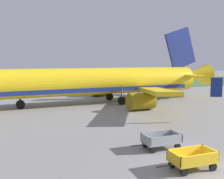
# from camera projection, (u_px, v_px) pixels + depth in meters

# --- Properties ---
(ground_plane) EXTENTS (220.00, 220.00, 0.00)m
(ground_plane) POSITION_uv_depth(u_px,v_px,m) (203.00, 171.00, 14.30)
(ground_plane) COLOR gray
(grass_strip) EXTENTS (220.00, 28.00, 0.06)m
(grass_strip) POSITION_uv_depth(u_px,v_px,m) (57.00, 85.00, 62.58)
(grass_strip) COLOR #3D7033
(grass_strip) RESTS_ON ground
(airplane) EXTENTS (37.62, 30.27, 11.34)m
(airplane) POSITION_uv_depth(u_px,v_px,m) (106.00, 82.00, 36.75)
(airplane) COLOR yellow
(airplane) RESTS_ON ground
(baggage_cart_nearest) EXTENTS (3.55, 1.41, 1.07)m
(baggage_cart_nearest) POSITION_uv_depth(u_px,v_px,m) (192.00, 159.00, 14.43)
(baggage_cart_nearest) COLOR gold
(baggage_cart_nearest) RESTS_ON ground
(baggage_cart_second_in_row) EXTENTS (3.55, 1.40, 1.07)m
(baggage_cart_second_in_row) POSITION_uv_depth(u_px,v_px,m) (161.00, 140.00, 17.80)
(baggage_cart_second_in_row) COLOR gray
(baggage_cart_second_in_row) RESTS_ON ground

